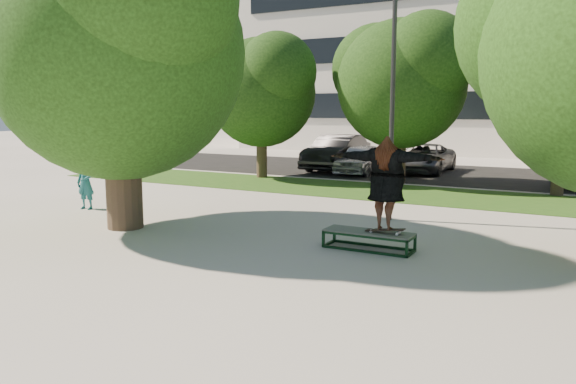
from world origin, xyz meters
The scene contains 15 objects.
ground centered at (0.00, 0.00, 0.00)m, with size 120.00×120.00×0.00m, color gray.
grass_strip centered at (1.00, 9.50, 0.01)m, with size 30.00×4.00×0.02m, color #1D4714.
asphalt_strip centered at (0.00, 16.00, 0.01)m, with size 40.00×8.00×0.01m, color black.
tree_left centered at (-4.29, 1.09, 4.42)m, with size 6.96×5.95×7.12m.
bg_tree_left centered at (-6.57, 11.07, 3.73)m, with size 5.28×4.51×5.77m.
bg_tree_mid centered at (-1.08, 12.08, 4.02)m, with size 5.76×4.92×6.24m.
bg_tree_right centered at (4.43, 11.57, 3.49)m, with size 5.04×4.31×5.43m.
lamppost centered at (1.00, 5.00, 3.15)m, with size 0.25×0.15×6.11m.
office_building centered at (-2.00, 31.98, 8.00)m, with size 30.00×14.12×16.00m.
grind_box centered at (1.63, 1.82, 0.19)m, with size 1.80×0.60×0.38m.
skater_rig centered at (1.98, 1.82, 1.37)m, with size 2.28×0.68×1.92m.
bystander centered at (-7.00, 2.33, 0.76)m, with size 0.55×0.36×1.52m, color #18575D.
car_silver_a centered at (-3.50, 14.38, 0.64)m, with size 1.52×3.78×1.29m, color #B8B8BD.
car_dark centered at (-5.00, 15.19, 0.81)m, with size 1.71×4.91×1.62m, color black.
car_grey centered at (-1.17, 16.07, 0.63)m, with size 2.10×4.56×1.27m, color #4F4F53.
Camera 1 is at (5.53, -8.64, 2.82)m, focal length 35.00 mm.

